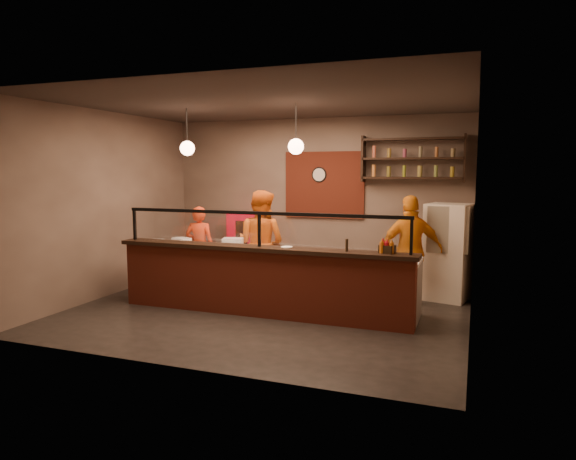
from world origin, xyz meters
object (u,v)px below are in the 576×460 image
at_px(fridge, 448,252).
at_px(red_cooler, 244,245).
at_px(cook_mid, 261,244).
at_px(pizza_dough, 331,256).
at_px(condiment_caddy, 387,249).
at_px(wall_clock, 319,175).
at_px(pepper_mill, 347,245).
at_px(cook_right, 411,250).
at_px(cook_left, 200,247).

relative_size(fridge, red_cooler, 1.22).
height_order(cook_mid, pizza_dough, cook_mid).
relative_size(cook_mid, condiment_caddy, 9.26).
distance_m(wall_clock, pepper_mill, 3.18).
bearing_deg(red_cooler, pepper_mill, -53.92).
bearing_deg(pepper_mill, red_cooler, 138.12).
bearing_deg(cook_right, fridge, -158.47).
distance_m(wall_clock, pizza_dough, 2.81).
bearing_deg(red_cooler, fridge, -18.45).
height_order(cook_left, cook_right, cook_right).
distance_m(wall_clock, cook_mid, 2.08).
height_order(fridge, red_cooler, fridge).
distance_m(fridge, red_cooler, 4.04).
bearing_deg(red_cooler, cook_right, -28.18).
height_order(wall_clock, red_cooler, wall_clock).
bearing_deg(condiment_caddy, cook_mid, 155.26).
xyz_separation_m(cook_right, pepper_mill, (-0.71, -1.46, 0.25)).
bearing_deg(cook_mid, condiment_caddy, 164.44).
bearing_deg(cook_left, condiment_caddy, 153.26).
distance_m(cook_right, condiment_caddy, 1.42).
xyz_separation_m(wall_clock, cook_right, (1.95, -1.31, -1.20)).
distance_m(cook_mid, pepper_mill, 2.14).
height_order(pizza_dough, condiment_caddy, condiment_caddy).
bearing_deg(cook_right, cook_mid, -16.36).
bearing_deg(pepper_mill, fridge, 57.89).
relative_size(cook_left, pepper_mill, 8.62).
height_order(pizza_dough, pepper_mill, pepper_mill).
height_order(fridge, pizza_dough, fridge).
height_order(wall_clock, condiment_caddy, wall_clock).
bearing_deg(cook_left, cook_right, 174.18).
relative_size(red_cooler, pepper_mill, 7.55).
xyz_separation_m(cook_mid, pizza_dough, (1.46, -0.75, -0.02)).
bearing_deg(condiment_caddy, pizza_dough, 159.79).
distance_m(pizza_dough, pepper_mill, 0.57).
bearing_deg(red_cooler, wall_clock, -0.43).
relative_size(pizza_dough, condiment_caddy, 2.39).
xyz_separation_m(wall_clock, fridge, (2.50, -0.76, -1.28)).
xyz_separation_m(cook_left, red_cooler, (0.38, 1.11, -0.09)).
bearing_deg(fridge, red_cooler, -172.57).
height_order(fridge, condiment_caddy, fridge).
relative_size(cook_mid, cook_right, 1.03).
relative_size(cook_mid, pizza_dough, 3.87).
bearing_deg(pizza_dough, cook_mid, 152.63).
xyz_separation_m(cook_right, red_cooler, (-3.46, 1.00, -0.23)).
bearing_deg(cook_left, pepper_mill, 149.17).
bearing_deg(wall_clock, cook_right, -33.90).
bearing_deg(cook_left, pizza_dough, 153.54).
distance_m(red_cooler, condiment_caddy, 4.10).
bearing_deg(cook_mid, cook_left, 0.24).
xyz_separation_m(fridge, condiment_caddy, (-0.71, -1.95, 0.30)).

